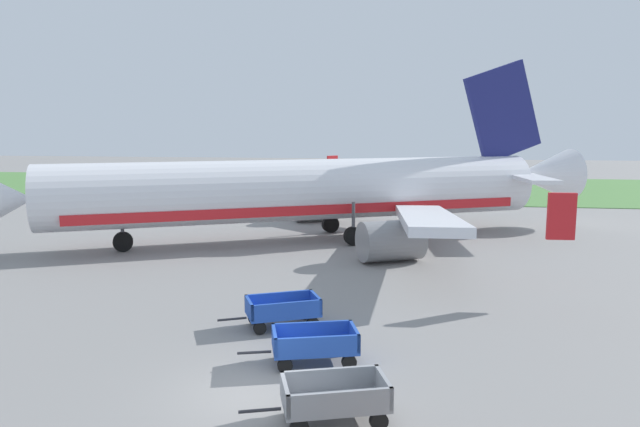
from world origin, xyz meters
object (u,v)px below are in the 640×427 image
at_px(baggage_cart_third_in_row, 314,344).
at_px(baggage_cart_second_in_row, 334,398).
at_px(baggage_cart_fourth_in_row, 283,310).
at_px(airplane, 319,191).

bearing_deg(baggage_cart_third_in_row, baggage_cart_second_in_row, -73.62).
bearing_deg(baggage_cart_third_in_row, baggage_cart_fourth_in_row, 117.47).
bearing_deg(baggage_cart_third_in_row, airplane, 97.76).
bearing_deg(baggage_cart_fourth_in_row, airplane, 93.56).
bearing_deg(baggage_cart_second_in_row, baggage_cart_third_in_row, 106.38).
bearing_deg(baggage_cart_second_in_row, airplane, 99.10).
bearing_deg(baggage_cart_fourth_in_row, baggage_cart_third_in_row, -62.53).
xyz_separation_m(airplane, baggage_cart_third_in_row, (2.59, -18.98, -2.45)).
height_order(baggage_cart_third_in_row, baggage_cart_fourth_in_row, same).
relative_size(airplane, baggage_cart_third_in_row, 9.82).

